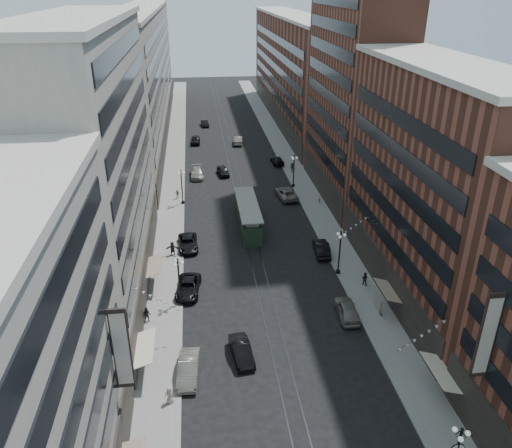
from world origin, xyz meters
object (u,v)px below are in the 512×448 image
car_9 (195,140)px  car_12 (277,160)px  pedestrian_4 (381,309)px  car_14 (238,140)px  car_5 (242,351)px  car_13 (223,171)px  lamppost_se_mid (294,170)px  pedestrian_1 (169,395)px  pedestrian_8 (319,199)px  lamppost_sw_far (179,280)px  car_4 (347,310)px  car_8 (197,173)px  car_7 (188,243)px  car_10 (321,248)px  lamppost_se_far (340,251)px  streetcar (248,216)px  car_1 (188,369)px  car_11 (286,193)px  pedestrian_9 (292,168)px  car_2 (188,287)px  pedestrian_7 (365,279)px  pedestrian_5 (172,248)px  lamppost_sw_mid (182,186)px  pedestrian_6 (178,194)px

car_9 → car_12: (15.20, -15.18, -0.11)m
car_12 → pedestrian_4: bearing=89.8°
car_14 → car_5: bearing=91.1°
car_13 → lamppost_se_mid: bearing=-39.6°
pedestrian_1 → pedestrian_8: (21.72, 38.48, -0.04)m
lamppost_sw_far → car_5: bearing=-58.4°
car_4 → car_8: car_4 is taller
pedestrian_1 → car_8: pedestrian_1 is taller
car_7 → car_13: car_13 is taller
car_5 → car_10: size_ratio=0.95×
pedestrian_4 → car_8: 47.04m
lamppost_se_far → streetcar: bearing=123.4°
lamppost_sw_far → car_9: (2.40, 59.19, -2.28)m
lamppost_se_mid → car_5: size_ratio=1.19×
car_14 → car_1: bearing=87.3°
car_11 → pedestrian_1: bearing=61.5°
streetcar → pedestrian_8: bearing=28.9°
lamppost_se_mid → car_8: lamppost_se_mid is taller
car_10 → car_14: size_ratio=0.96×
car_4 → pedestrian_9: pedestrian_9 is taller
car_4 → car_14: (-5.64, 62.09, -0.01)m
pedestrian_1 → car_14: (12.11, 71.86, -0.10)m
car_7 → car_11: bearing=41.3°
car_5 → pedestrian_9: bearing=66.6°
car_2 → pedestrian_7: size_ratio=3.41×
car_4 → pedestrian_9: size_ratio=2.99×
car_9 → pedestrian_5: bearing=-91.9°
lamppost_se_mid → lamppost_se_far: bearing=-90.0°
car_10 → pedestrian_8: (3.41, 15.46, 0.10)m
lamppost_sw_mid → car_13: size_ratio=1.24×
car_9 → car_5: bearing=-85.0°
pedestrian_4 → pedestrian_5: pedestrian_5 is taller
lamppost_sw_mid → car_5: (5.65, -36.17, -2.33)m
car_10 → pedestrian_9: size_ratio=2.96×
lamppost_se_mid → streetcar: (-9.20, -14.07, -1.47)m
car_4 → car_14: bearing=-81.6°
streetcar → car_9: bearing=99.4°
lamppost_sw_mid → pedestrian_1: 41.08m
car_12 → car_14: size_ratio=0.95×
pedestrian_1 → car_9: bearing=-105.6°
streetcar → pedestrian_9: 23.37m
lamppost_se_far → pedestrian_1: lamppost_se_far is taller
car_1 → car_12: bearing=77.7°
car_9 → car_14: bearing=-6.2°
pedestrian_5 → car_1: bearing=-79.8°
lamppost_sw_mid → streetcar: (9.20, -9.07, -1.47)m
car_7 → pedestrian_8: pedestrian_8 is taller
car_10 → pedestrian_1: bearing=55.9°
car_5 → pedestrian_6: pedestrian_6 is taller
pedestrian_5 → pedestrian_8: (22.14, 13.70, -0.14)m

